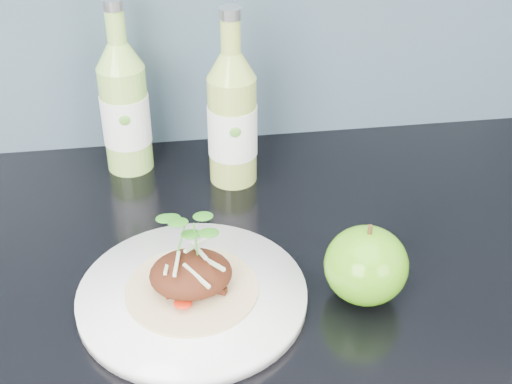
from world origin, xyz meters
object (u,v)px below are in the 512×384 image
(cider_bottle_left, at_px, (125,108))
(cider_bottle_right, at_px, (232,119))
(green_apple, at_px, (366,265))
(dinner_plate, at_px, (192,296))

(cider_bottle_left, distance_m, cider_bottle_right, 0.15)
(cider_bottle_left, xyz_separation_m, cider_bottle_right, (0.14, -0.05, 0.00))
(green_apple, bearing_deg, cider_bottle_right, 113.45)
(cider_bottle_left, relative_size, cider_bottle_right, 1.00)
(dinner_plate, xyz_separation_m, cider_bottle_right, (0.08, 0.25, 0.09))
(dinner_plate, height_order, cider_bottle_right, cider_bottle_right)
(green_apple, height_order, cider_bottle_left, cider_bottle_left)
(dinner_plate, bearing_deg, green_apple, -5.03)
(dinner_plate, bearing_deg, cider_bottle_left, 102.72)
(green_apple, distance_m, cider_bottle_left, 0.42)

